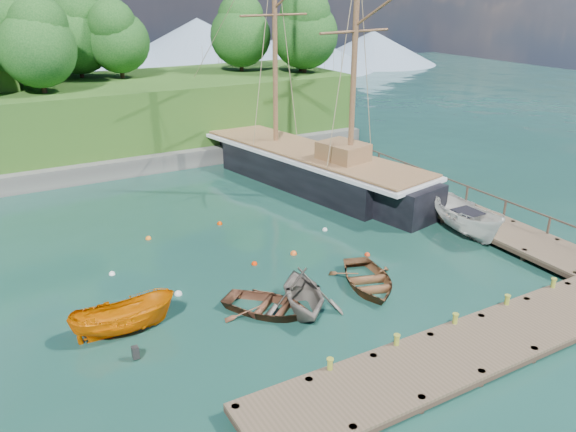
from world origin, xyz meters
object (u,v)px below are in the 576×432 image
at_px(rowboat_0, 268,312).
at_px(cabin_boat_white, 465,235).
at_px(rowboat_2, 368,286).
at_px(rowboat_1, 303,311).
at_px(schooner, 310,170).
at_px(motorboat_orange, 126,333).

height_order(rowboat_0, cabin_boat_white, cabin_boat_white).
xyz_separation_m(rowboat_0, rowboat_2, (5.18, -0.26, 0.00)).
bearing_deg(rowboat_1, schooner, 75.42).
bearing_deg(rowboat_2, motorboat_orange, -169.93).
relative_size(rowboat_1, rowboat_2, 0.93).
bearing_deg(cabin_boat_white, schooner, 112.70).
height_order(rowboat_0, motorboat_orange, motorboat_orange).
bearing_deg(rowboat_1, rowboat_0, 170.89).
bearing_deg(rowboat_1, cabin_boat_white, 29.68).
xyz_separation_m(rowboat_0, cabin_boat_white, (13.71, 1.88, 0.00)).
relative_size(rowboat_0, motorboat_orange, 0.97).
bearing_deg(rowboat_0, rowboat_2, -41.60).
relative_size(motorboat_orange, schooner, 0.16).
bearing_deg(rowboat_2, schooner, 87.66).
height_order(rowboat_1, schooner, schooner).
distance_m(rowboat_0, rowboat_1, 1.50).
xyz_separation_m(rowboat_1, cabin_boat_white, (12.37, 2.56, 0.00)).
xyz_separation_m(rowboat_0, motorboat_orange, (-5.85, 1.43, 0.00)).
bearing_deg(rowboat_2, rowboat_1, -154.90).
height_order(rowboat_1, motorboat_orange, rowboat_1).
height_order(rowboat_2, schooner, schooner).
bearing_deg(rowboat_0, cabin_boat_white, -30.96).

